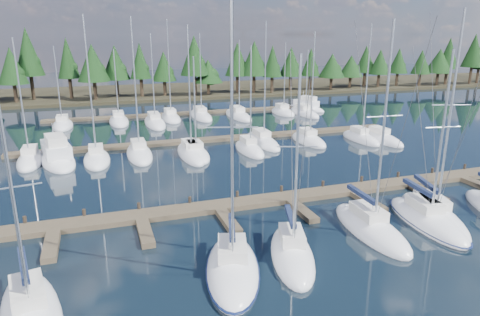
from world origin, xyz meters
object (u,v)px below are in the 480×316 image
object	(u,v)px
main_dock	(289,200)
front_sailboat_4	(426,220)
motor_yacht_left	(57,157)
front_sailboat_1	(233,268)
front_sailboat_5	(433,215)
front_sailboat_0	(31,314)
front_sailboat_2	(292,254)
front_sailboat_3	(370,227)
motor_yacht_right	(306,107)

from	to	relation	value
main_dock	front_sailboat_4	xyz separation A→B (m)	(7.85, -6.86, 0.07)
main_dock	motor_yacht_left	xyz separation A→B (m)	(-18.99, 18.73, 0.34)
front_sailboat_1	front_sailboat_5	distance (m)	16.73
main_dock	front_sailboat_1	distance (m)	11.70
front_sailboat_5	motor_yacht_left	world-z (taller)	front_sailboat_5
front_sailboat_0	front_sailboat_2	bearing A→B (deg)	5.44
front_sailboat_3	front_sailboat_4	xyz separation A→B (m)	(4.74, -0.15, -0.02)
front_sailboat_5	motor_yacht_left	distance (m)	37.49
front_sailboat_0	front_sailboat_1	xyz separation A→B (m)	(10.58, 0.96, 0.01)
main_dock	front_sailboat_0	world-z (taller)	front_sailboat_0
front_sailboat_3	motor_yacht_right	size ratio (longest dim) A/B	1.72
motor_yacht_right	front_sailboat_0	bearing A→B (deg)	-128.93
front_sailboat_0	front_sailboat_1	distance (m)	10.63
front_sailboat_0	motor_yacht_left	bearing A→B (deg)	91.37
front_sailboat_1	front_sailboat_3	size ratio (longest dim) A/B	1.05
front_sailboat_1	front_sailboat_4	xyz separation A→B (m)	(15.58, 1.92, -0.02)
front_sailboat_4	front_sailboat_5	size ratio (longest dim) A/B	0.84
front_sailboat_2	motor_yacht_right	world-z (taller)	front_sailboat_2
front_sailboat_0	front_sailboat_4	world-z (taller)	front_sailboat_4
front_sailboat_4	motor_yacht_left	distance (m)	37.08
main_dock	front_sailboat_1	world-z (taller)	front_sailboat_1
main_dock	front_sailboat_2	bearing A→B (deg)	-113.98
motor_yacht_left	main_dock	bearing A→B (deg)	-44.60
front_sailboat_3	front_sailboat_5	size ratio (longest dim) A/B	0.95
front_sailboat_2	front_sailboat_4	distance (m)	11.66
front_sailboat_0	front_sailboat_2	world-z (taller)	front_sailboat_2
front_sailboat_2	main_dock	bearing A→B (deg)	66.02
front_sailboat_4	front_sailboat_3	bearing A→B (deg)	178.22
front_sailboat_3	front_sailboat_4	world-z (taller)	front_sailboat_3
front_sailboat_0	front_sailboat_5	bearing A→B (deg)	7.01
front_sailboat_2	front_sailboat_5	xyz separation A→B (m)	(12.55, 1.95, -0.00)
main_dock	motor_yacht_left	size ratio (longest dim) A/B	4.19
front_sailboat_3	motor_yacht_right	bearing A→B (deg)	67.98
front_sailboat_0	front_sailboat_1	world-z (taller)	front_sailboat_1
front_sailboat_0	motor_yacht_left	size ratio (longest dim) A/B	1.21
front_sailboat_2	motor_yacht_right	xyz separation A→B (m)	(25.87, 48.71, 0.17)
main_dock	motor_yacht_right	distance (m)	46.04
front_sailboat_5	motor_yacht_left	xyz separation A→B (m)	(-27.83, 25.13, 0.25)
front_sailboat_1	front_sailboat_5	size ratio (longest dim) A/B	1.00
front_sailboat_0	motor_yacht_right	bearing A→B (deg)	51.07
front_sailboat_2	motor_yacht_right	size ratio (longest dim) A/B	1.50
front_sailboat_4	front_sailboat_5	distance (m)	1.09
front_sailboat_0	front_sailboat_4	xyz separation A→B (m)	(26.16, 2.88, -0.00)
motor_yacht_right	front_sailboat_3	bearing A→B (deg)	-112.02
main_dock	front_sailboat_4	size ratio (longest dim) A/B	3.32
front_sailboat_1	front_sailboat_2	xyz separation A→B (m)	(4.01, 0.43, 0.00)
front_sailboat_4	motor_yacht_right	distance (m)	49.34
main_dock	front_sailboat_2	size ratio (longest dim) A/B	3.34
front_sailboat_4	motor_yacht_right	bearing A→B (deg)	73.15
front_sailboat_1	front_sailboat_3	xyz separation A→B (m)	(10.84, 2.07, 0.00)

